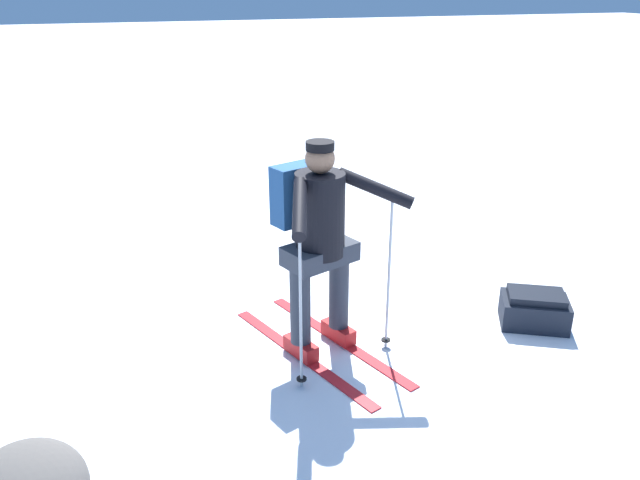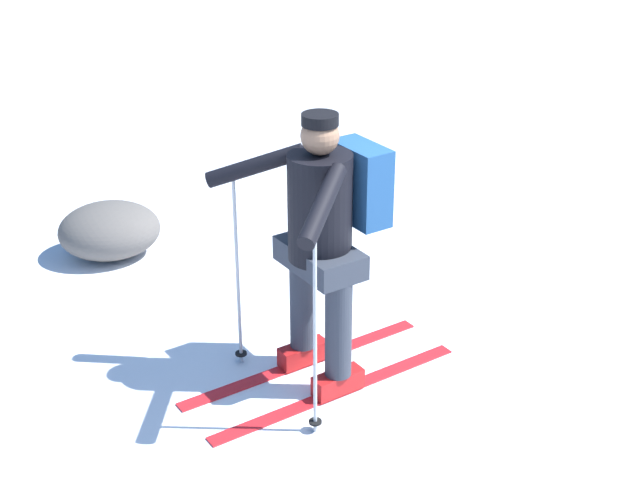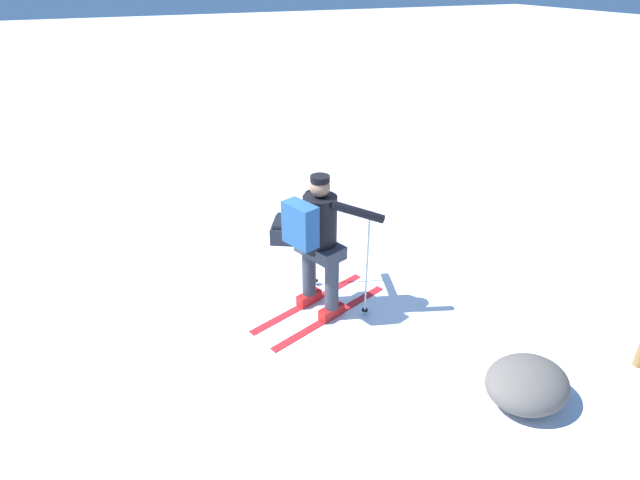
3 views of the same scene
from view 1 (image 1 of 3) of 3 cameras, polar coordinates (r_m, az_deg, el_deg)
name	(u,v)px [view 1 (image 1 of 3)]	position (r m, az deg, el deg)	size (l,w,h in m)	color
ground_plane	(349,302)	(5.45, 2.69, -5.68)	(80.00, 80.00, 0.00)	white
skier	(317,234)	(4.41, -0.24, 0.58)	(1.69, 1.13, 1.60)	red
dropped_backpack	(534,309)	(5.34, 19.01, -6.02)	(0.56, 0.63, 0.29)	black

